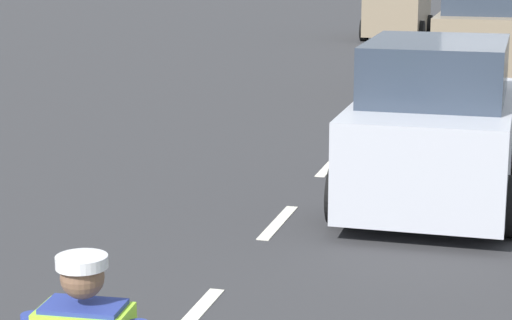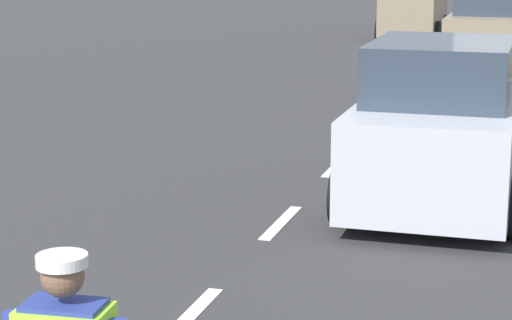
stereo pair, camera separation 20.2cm
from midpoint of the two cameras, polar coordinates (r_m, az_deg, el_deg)
name	(u,v)px [view 1 (the left image)]	position (r m, az deg, el deg)	size (l,w,h in m)	color
ground_plane	(408,79)	(23.21, 8.55, 4.66)	(96.00, 96.00, 0.00)	#333335
lane_center_line	(427,58)	(27.35, 9.65, 5.84)	(0.14, 46.40, 0.01)	silver
delivery_truck	(489,17)	(21.08, 13.06, 8.08)	(2.16, 4.60, 3.54)	gray
car_outgoing_ahead	(435,128)	(12.19, 9.82, 1.83)	(2.09, 4.00, 2.01)	silver
car_oncoming_third	(398,6)	(32.70, 8.03, 8.82)	(1.99, 3.92, 2.25)	gray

